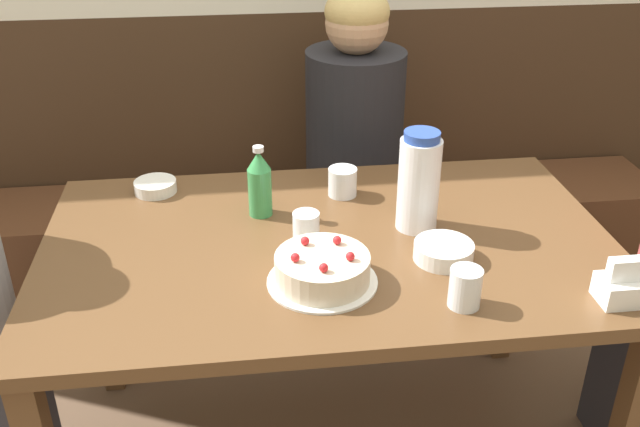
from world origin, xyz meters
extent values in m
cube|color=#3D2819|center=(0.00, 1.05, 0.52)|extent=(4.80, 0.04, 1.05)
cube|color=#56331E|center=(0.00, 0.83, 0.22)|extent=(2.72, 0.38, 0.43)
cube|color=brown|center=(0.00, 0.00, 0.70)|extent=(1.40, 0.85, 0.03)
cube|color=brown|center=(-0.65, 0.38, 0.34)|extent=(0.06, 0.06, 0.69)
cube|color=brown|center=(0.65, 0.38, 0.34)|extent=(0.06, 0.06, 0.69)
cylinder|color=white|center=(-0.04, -0.18, 0.72)|extent=(0.25, 0.25, 0.01)
cylinder|color=beige|center=(-0.04, -0.18, 0.76)|extent=(0.21, 0.21, 0.06)
sphere|color=red|center=(-0.10, -0.20, 0.80)|extent=(0.02, 0.02, 0.02)
sphere|color=red|center=(-0.04, -0.24, 0.80)|extent=(0.02, 0.02, 0.02)
sphere|color=red|center=(0.02, -0.21, 0.80)|extent=(0.02, 0.02, 0.02)
sphere|color=red|center=(0.00, -0.13, 0.80)|extent=(0.02, 0.02, 0.02)
sphere|color=red|center=(-0.07, -0.13, 0.80)|extent=(0.02, 0.02, 0.02)
cylinder|color=white|center=(0.23, 0.04, 0.84)|extent=(0.10, 0.10, 0.24)
cylinder|color=#28479E|center=(0.23, 0.04, 0.97)|extent=(0.09, 0.09, 0.02)
cylinder|color=#388E4C|center=(-0.16, 0.16, 0.78)|extent=(0.06, 0.06, 0.13)
cone|color=#388E4C|center=(-0.16, 0.16, 0.87)|extent=(0.06, 0.06, 0.05)
cylinder|color=silver|center=(-0.16, 0.16, 0.91)|extent=(0.03, 0.03, 0.01)
cube|color=white|center=(0.59, -0.33, 0.75)|extent=(0.11, 0.08, 0.05)
cube|color=white|center=(0.59, -0.33, 0.80)|extent=(0.09, 0.03, 0.05)
cylinder|color=white|center=(-0.44, 0.33, 0.74)|extent=(0.12, 0.12, 0.03)
cylinder|color=white|center=(0.25, -0.12, 0.74)|extent=(0.14, 0.14, 0.04)
cylinder|color=silver|center=(0.25, -0.30, 0.76)|extent=(0.07, 0.07, 0.09)
cylinder|color=silver|center=(-0.06, 0.00, 0.76)|extent=(0.07, 0.07, 0.08)
cylinder|color=silver|center=(0.07, 0.24, 0.76)|extent=(0.08, 0.08, 0.08)
cube|color=#33333D|center=(0.18, 0.69, 0.23)|extent=(0.30, 0.34, 0.45)
cylinder|color=black|center=(0.18, 0.69, 0.72)|extent=(0.32, 0.32, 0.55)
sphere|color=tan|center=(0.18, 0.69, 1.09)|extent=(0.20, 0.20, 0.20)
ellipsoid|color=tan|center=(0.18, 0.69, 1.12)|extent=(0.20, 0.20, 0.15)
camera|label=1|loc=(-0.21, -1.50, 1.61)|focal=40.00mm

